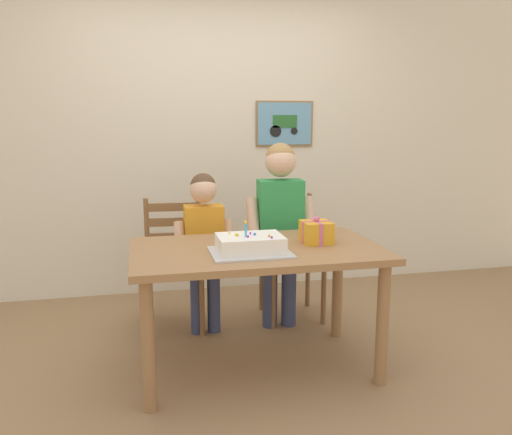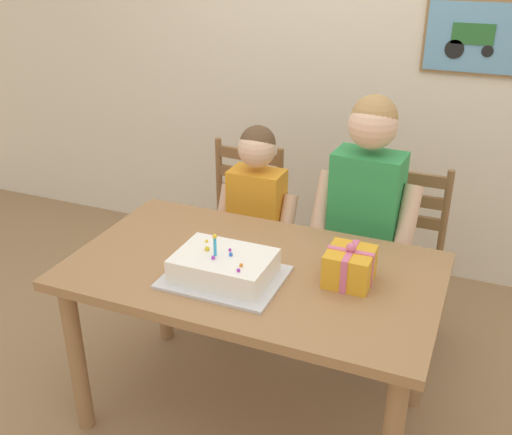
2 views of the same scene
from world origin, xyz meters
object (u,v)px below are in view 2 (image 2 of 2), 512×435
dining_table (253,289)px  gift_box_red_large (350,266)px  child_younger (257,213)px  chair_right (396,259)px  child_older (366,208)px  birthday_cake (224,267)px  chair_left (237,229)px

dining_table → gift_box_red_large: (0.38, 0.04, 0.17)m
child_younger → dining_table: bearing=-68.7°
chair_right → child_older: 0.42m
gift_box_red_large → child_older: bearing=97.2°
dining_table → child_younger: size_ratio=1.28×
birthday_cake → dining_table: bearing=61.8°
chair_right → child_older: (-0.14, -0.20, 0.34)m
birthday_cake → child_younger: 0.75m
dining_table → chair_left: bearing=118.7°
child_older → dining_table: bearing=-116.8°
gift_box_red_large → chair_right: chair_right is taller
birthday_cake → gift_box_red_large: size_ratio=2.40×
child_older → gift_box_red_large: bearing=-82.8°
gift_box_red_large → child_older: 0.57m
chair_left → child_older: size_ratio=0.69×
birthday_cake → child_older: bearing=63.0°
dining_table → child_younger: (-0.24, 0.60, 0.04)m
dining_table → chair_left: chair_left is taller
dining_table → chair_left: 0.93m
dining_table → birthday_cake: birthday_cake is taller
dining_table → child_older: 0.69m
chair_right → child_younger: 0.74m
chair_left → birthday_cake: bearing=-68.1°
dining_table → child_older: bearing=63.2°
child_younger → chair_right: bearing=16.1°
birthday_cake → chair_right: 1.10m
child_older → child_younger: bearing=180.0°
birthday_cake → gift_box_red_large: (0.44, 0.16, 0.02)m
chair_left → chair_right: (0.88, 0.00, 0.00)m
dining_table → birthday_cake: 0.21m
chair_right → birthday_cake: bearing=-118.8°
chair_right → child_younger: size_ratio=0.81×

